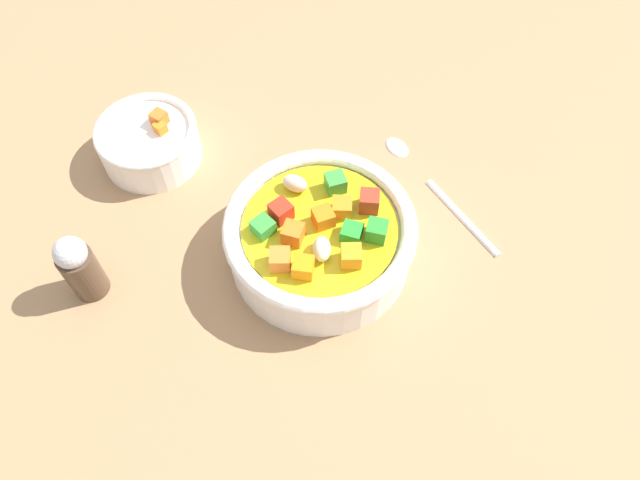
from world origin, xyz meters
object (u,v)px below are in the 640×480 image
soup_bowl_main (320,238)px  pepper_shaker (80,267)px  side_bowl_small (149,142)px  spoon (432,183)px

soup_bowl_main → pepper_shaker: (-16.61, -14.41, 0.66)cm
soup_bowl_main → side_bowl_small: 22.30cm
spoon → side_bowl_small: (-27.78, -12.36, 1.99)cm
soup_bowl_main → spoon: bearing=68.0°
spoon → pepper_shaker: size_ratio=2.19×
spoon → pepper_shaker: pepper_shaker is taller
spoon → side_bowl_small: side_bowl_small is taller
side_bowl_small → soup_bowl_main: bearing=-3.4°
spoon → side_bowl_small: bearing=49.7°
soup_bowl_main → pepper_shaker: size_ratio=2.29×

